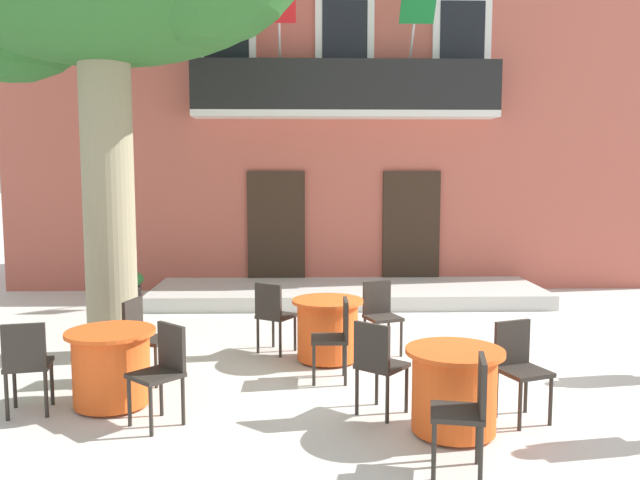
{
  "coord_description": "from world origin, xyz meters",
  "views": [
    {
      "loc": [
        -1.4,
        -7.41,
        2.31
      ],
      "look_at": [
        -1.15,
        1.98,
        1.3
      ],
      "focal_mm": 36.34,
      "sensor_mm": 36.0,
      "label": 1
    }
  ],
  "objects_px": {
    "cafe_chair_middle_2": "(378,361)",
    "cafe_table_front": "(328,329)",
    "cafe_table_near_tree": "(112,367)",
    "cafe_chair_near_tree_2": "(163,367)",
    "ground_planter_left": "(132,285)",
    "cafe_chair_front_1": "(380,312)",
    "cafe_chair_near_tree_0": "(142,334)",
    "cafe_table_middle": "(454,390)",
    "cafe_chair_middle_0": "(468,406)",
    "cafe_chair_front_0": "(336,334)",
    "cafe_chair_middle_1": "(519,363)",
    "cafe_chair_front_2": "(273,312)",
    "cafe_chair_near_tree_1": "(27,361)"
  },
  "relations": [
    {
      "from": "cafe_chair_middle_1",
      "to": "cafe_chair_front_1",
      "type": "xyz_separation_m",
      "value": [
        -1.02,
        2.22,
        0.0
      ]
    },
    {
      "from": "cafe_table_middle",
      "to": "ground_planter_left",
      "type": "distance_m",
      "value": 7.2
    },
    {
      "from": "cafe_table_middle",
      "to": "cafe_chair_front_0",
      "type": "bearing_deg",
      "value": 123.16
    },
    {
      "from": "cafe_chair_front_0",
      "to": "cafe_chair_near_tree_0",
      "type": "bearing_deg",
      "value": 179.09
    },
    {
      "from": "cafe_chair_near_tree_0",
      "to": "cafe_chair_middle_2",
      "type": "distance_m",
      "value": 2.69
    },
    {
      "from": "cafe_table_front",
      "to": "cafe_table_near_tree",
      "type": "bearing_deg",
      "value": -146.13
    },
    {
      "from": "cafe_chair_near_tree_1",
      "to": "cafe_chair_middle_0",
      "type": "distance_m",
      "value": 4.05
    },
    {
      "from": "cafe_chair_middle_0",
      "to": "ground_planter_left",
      "type": "distance_m",
      "value": 7.78
    },
    {
      "from": "cafe_table_near_tree",
      "to": "cafe_table_front",
      "type": "relative_size",
      "value": 1.0
    },
    {
      "from": "cafe_chair_middle_0",
      "to": "cafe_table_middle",
      "type": "bearing_deg",
      "value": 84.26
    },
    {
      "from": "cafe_table_front",
      "to": "cafe_chair_front_0",
      "type": "height_order",
      "value": "cafe_chair_front_0"
    },
    {
      "from": "cafe_table_middle",
      "to": "cafe_chair_middle_0",
      "type": "height_order",
      "value": "cafe_chair_middle_0"
    },
    {
      "from": "cafe_chair_front_1",
      "to": "cafe_chair_front_0",
      "type": "bearing_deg",
      "value": -119.71
    },
    {
      "from": "ground_planter_left",
      "to": "cafe_chair_middle_1",
      "type": "bearing_deg",
      "value": -47.42
    },
    {
      "from": "cafe_chair_front_1",
      "to": "cafe_chair_middle_0",
      "type": "bearing_deg",
      "value": -85.31
    },
    {
      "from": "cafe_table_front",
      "to": "cafe_chair_near_tree_2",
      "type": "bearing_deg",
      "value": -129.43
    },
    {
      "from": "cafe_chair_front_0",
      "to": "cafe_chair_front_2",
      "type": "bearing_deg",
      "value": 124.39
    },
    {
      "from": "cafe_table_near_tree",
      "to": "cafe_chair_near_tree_2",
      "type": "relative_size",
      "value": 0.95
    },
    {
      "from": "cafe_chair_middle_1",
      "to": "cafe_chair_front_2",
      "type": "distance_m",
      "value": 3.26
    },
    {
      "from": "cafe_table_near_tree",
      "to": "cafe_chair_middle_1",
      "type": "distance_m",
      "value": 3.91
    },
    {
      "from": "cafe_chair_front_1",
      "to": "cafe_chair_near_tree_2",
      "type": "bearing_deg",
      "value": -135.17
    },
    {
      "from": "cafe_chair_middle_0",
      "to": "cafe_table_front",
      "type": "distance_m",
      "value": 3.12
    },
    {
      "from": "cafe_chair_middle_2",
      "to": "cafe_chair_middle_1",
      "type": "bearing_deg",
      "value": -4.13
    },
    {
      "from": "cafe_chair_middle_0",
      "to": "cafe_chair_front_0",
      "type": "xyz_separation_m",
      "value": [
        -0.88,
        2.22,
        0.0
      ]
    },
    {
      "from": "cafe_chair_near_tree_2",
      "to": "ground_planter_left",
      "type": "height_order",
      "value": "cafe_chair_near_tree_2"
    },
    {
      "from": "cafe_chair_near_tree_0",
      "to": "cafe_chair_front_1",
      "type": "xyz_separation_m",
      "value": [
        2.74,
        1.04,
        0.0
      ]
    },
    {
      "from": "cafe_chair_near_tree_0",
      "to": "cafe_chair_near_tree_2",
      "type": "distance_m",
      "value": 1.3
    },
    {
      "from": "cafe_chair_near_tree_2",
      "to": "cafe_chair_front_1",
      "type": "height_order",
      "value": "same"
    },
    {
      "from": "cafe_chair_middle_2",
      "to": "cafe_chair_front_0",
      "type": "xyz_separation_m",
      "value": [
        -0.34,
        1.05,
        0.0
      ]
    },
    {
      "from": "cafe_chair_middle_2",
      "to": "cafe_chair_near_tree_0",
      "type": "bearing_deg",
      "value": 156.32
    },
    {
      "from": "cafe_table_near_tree",
      "to": "cafe_chair_middle_1",
      "type": "relative_size",
      "value": 0.95
    },
    {
      "from": "cafe_chair_near_tree_0",
      "to": "cafe_chair_front_2",
      "type": "distance_m",
      "value": 1.74
    },
    {
      "from": "cafe_table_middle",
      "to": "cafe_chair_middle_1",
      "type": "height_order",
      "value": "cafe_chair_middle_1"
    },
    {
      "from": "cafe_table_middle",
      "to": "cafe_chair_front_1",
      "type": "xyz_separation_m",
      "value": [
        -0.35,
        2.55,
        0.14
      ]
    },
    {
      "from": "cafe_table_front",
      "to": "cafe_chair_front_1",
      "type": "distance_m",
      "value": 0.77
    },
    {
      "from": "cafe_table_near_tree",
      "to": "ground_planter_left",
      "type": "relative_size",
      "value": 1.56
    },
    {
      "from": "cafe_table_near_tree",
      "to": "cafe_table_front",
      "type": "distance_m",
      "value": 2.62
    },
    {
      "from": "ground_planter_left",
      "to": "cafe_chair_front_1",
      "type": "bearing_deg",
      "value": -39.03
    },
    {
      "from": "cafe_chair_near_tree_1",
      "to": "ground_planter_left",
      "type": "height_order",
      "value": "cafe_chair_near_tree_1"
    },
    {
      "from": "cafe_chair_middle_0",
      "to": "cafe_chair_front_2",
      "type": "height_order",
      "value": "same"
    },
    {
      "from": "cafe_chair_front_2",
      "to": "cafe_table_near_tree",
      "type": "bearing_deg",
      "value": -129.91
    },
    {
      "from": "cafe_chair_middle_2",
      "to": "cafe_table_front",
      "type": "xyz_separation_m",
      "value": [
        -0.4,
        1.8,
        -0.14
      ]
    },
    {
      "from": "cafe_chair_near_tree_1",
      "to": "cafe_table_middle",
      "type": "height_order",
      "value": "cafe_chair_near_tree_1"
    },
    {
      "from": "cafe_chair_near_tree_1",
      "to": "ground_planter_left",
      "type": "relative_size",
      "value": 1.64
    },
    {
      "from": "cafe_chair_middle_2",
      "to": "cafe_table_middle",
      "type": "bearing_deg",
      "value": -34.11
    },
    {
      "from": "ground_planter_left",
      "to": "cafe_chair_middle_0",
      "type": "bearing_deg",
      "value": -56.94
    },
    {
      "from": "cafe_chair_near_tree_0",
      "to": "cafe_table_front",
      "type": "relative_size",
      "value": 1.05
    },
    {
      "from": "cafe_chair_near_tree_2",
      "to": "cafe_chair_middle_0",
      "type": "height_order",
      "value": "same"
    },
    {
      "from": "cafe_chair_near_tree_0",
      "to": "ground_planter_left",
      "type": "height_order",
      "value": "cafe_chair_near_tree_0"
    },
    {
      "from": "cafe_chair_middle_0",
      "to": "cafe_chair_middle_2",
      "type": "bearing_deg",
      "value": 115.08
    }
  ]
}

